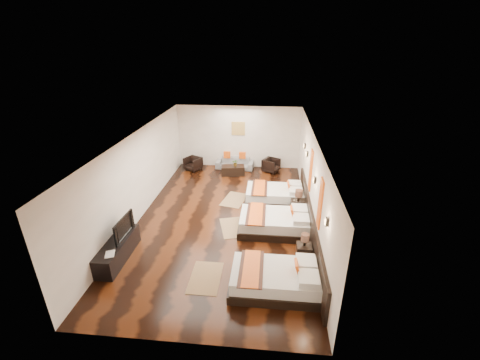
# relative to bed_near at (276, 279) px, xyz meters

# --- Properties ---
(floor) EXTENTS (5.50, 9.50, 0.01)m
(floor) POSITION_rel_bed_near_xyz_m (-1.70, 3.08, -0.28)
(floor) COLOR black
(floor) RESTS_ON ground
(ceiling) EXTENTS (5.50, 9.50, 0.01)m
(ceiling) POSITION_rel_bed_near_xyz_m (-1.70, 3.08, 2.52)
(ceiling) COLOR white
(ceiling) RESTS_ON floor
(back_wall) EXTENTS (5.50, 0.01, 2.80)m
(back_wall) POSITION_rel_bed_near_xyz_m (-1.70, 7.83, 1.12)
(back_wall) COLOR silver
(back_wall) RESTS_ON floor
(left_wall) EXTENTS (0.01, 9.50, 2.80)m
(left_wall) POSITION_rel_bed_near_xyz_m (-4.45, 3.08, 1.12)
(left_wall) COLOR silver
(left_wall) RESTS_ON floor
(right_wall) EXTENTS (0.01, 9.50, 2.80)m
(right_wall) POSITION_rel_bed_near_xyz_m (1.05, 3.08, 1.12)
(right_wall) COLOR silver
(right_wall) RESTS_ON floor
(headboard_panel) EXTENTS (0.08, 6.60, 0.90)m
(headboard_panel) POSITION_rel_bed_near_xyz_m (1.01, 2.28, 0.17)
(headboard_panel) COLOR black
(headboard_panel) RESTS_ON floor
(bed_near) EXTENTS (2.12, 1.33, 0.81)m
(bed_near) POSITION_rel_bed_near_xyz_m (0.00, 0.00, 0.00)
(bed_near) COLOR black
(bed_near) RESTS_ON floor
(bed_mid) EXTENTS (2.19, 1.38, 0.84)m
(bed_mid) POSITION_rel_bed_near_xyz_m (0.00, 2.50, 0.01)
(bed_mid) COLOR black
(bed_mid) RESTS_ON floor
(bed_far) EXTENTS (2.10, 1.32, 0.80)m
(bed_far) POSITION_rel_bed_near_xyz_m (-0.00, 4.42, -0.00)
(bed_far) COLOR black
(bed_far) RESTS_ON floor
(nightstand_a) EXTENTS (0.40, 0.40, 0.79)m
(nightstand_a) POSITION_rel_bed_near_xyz_m (0.75, 1.17, -0.00)
(nightstand_a) COLOR black
(nightstand_a) RESTS_ON floor
(nightstand_b) EXTENTS (0.46, 0.46, 0.92)m
(nightstand_b) POSITION_rel_bed_near_xyz_m (0.75, 3.54, 0.05)
(nightstand_b) COLOR black
(nightstand_b) RESTS_ON floor
(jute_mat_near) EXTENTS (0.75, 1.20, 0.01)m
(jute_mat_near) POSITION_rel_bed_near_xyz_m (-1.73, 0.18, -0.27)
(jute_mat_near) COLOR olive
(jute_mat_near) RESTS_ON floor
(jute_mat_mid) EXTENTS (1.05, 1.36, 0.01)m
(jute_mat_mid) POSITION_rel_bed_near_xyz_m (-1.30, 2.52, -0.27)
(jute_mat_mid) COLOR olive
(jute_mat_mid) RESTS_ON floor
(jute_mat_far) EXTENTS (1.00, 1.34, 0.01)m
(jute_mat_far) POSITION_rel_bed_near_xyz_m (-1.49, 4.41, -0.27)
(jute_mat_far) COLOR olive
(jute_mat_far) RESTS_ON floor
(tv_console) EXTENTS (0.50, 1.80, 0.55)m
(tv_console) POSITION_rel_bed_near_xyz_m (-4.20, 0.70, -0.00)
(tv_console) COLOR black
(tv_console) RESTS_ON floor
(tv) EXTENTS (0.17, 1.02, 0.58)m
(tv) POSITION_rel_bed_near_xyz_m (-4.15, 0.95, 0.56)
(tv) COLOR black
(tv) RESTS_ON tv_console
(book) EXTENTS (0.32, 0.36, 0.03)m
(book) POSITION_rel_bed_near_xyz_m (-4.20, 0.10, 0.29)
(book) COLOR black
(book) RESTS_ON tv_console
(figurine) EXTENTS (0.38, 0.38, 0.31)m
(figurine) POSITION_rel_bed_near_xyz_m (-4.20, 1.53, 0.43)
(figurine) COLOR brown
(figurine) RESTS_ON tv_console
(sofa) EXTENTS (1.74, 0.78, 0.49)m
(sofa) POSITION_rel_bed_near_xyz_m (-1.83, 7.53, -0.03)
(sofa) COLOR gray
(sofa) RESTS_ON floor
(armchair_left) EXTENTS (0.88, 0.89, 0.60)m
(armchair_left) POSITION_rel_bed_near_xyz_m (-3.69, 7.15, 0.02)
(armchair_left) COLOR black
(armchair_left) RESTS_ON floor
(armchair_right) EXTENTS (0.88, 0.87, 0.60)m
(armchair_right) POSITION_rel_bed_near_xyz_m (-0.17, 7.30, 0.02)
(armchair_right) COLOR black
(armchair_right) RESTS_ON floor
(coffee_table) EXTENTS (1.06, 0.65, 0.40)m
(coffee_table) POSITION_rel_bed_near_xyz_m (-1.83, 6.78, -0.08)
(coffee_table) COLOR black
(coffee_table) RESTS_ON floor
(table_plant) EXTENTS (0.31, 0.28, 0.30)m
(table_plant) POSITION_rel_bed_near_xyz_m (-1.71, 6.79, 0.27)
(table_plant) COLOR #21531B
(table_plant) RESTS_ON coffee_table
(orange_panel_a) EXTENTS (0.04, 0.40, 1.30)m
(orange_panel_a) POSITION_rel_bed_near_xyz_m (1.03, 1.18, 1.42)
(orange_panel_a) COLOR #D86014
(orange_panel_a) RESTS_ON right_wall
(orange_panel_b) EXTENTS (0.04, 0.40, 1.30)m
(orange_panel_b) POSITION_rel_bed_near_xyz_m (1.03, 3.38, 1.42)
(orange_panel_b) COLOR #D86014
(orange_panel_b) RESTS_ON right_wall
(sconce_near) EXTENTS (0.07, 0.12, 0.18)m
(sconce_near) POSITION_rel_bed_near_xyz_m (1.01, 0.08, 1.57)
(sconce_near) COLOR black
(sconce_near) RESTS_ON right_wall
(sconce_mid) EXTENTS (0.07, 0.12, 0.18)m
(sconce_mid) POSITION_rel_bed_near_xyz_m (1.01, 2.28, 1.57)
(sconce_mid) COLOR black
(sconce_mid) RESTS_ON right_wall
(sconce_far) EXTENTS (0.07, 0.12, 0.18)m
(sconce_far) POSITION_rel_bed_near_xyz_m (1.01, 4.48, 1.57)
(sconce_far) COLOR black
(sconce_far) RESTS_ON right_wall
(sconce_lounge) EXTENTS (0.07, 0.12, 0.18)m
(sconce_lounge) POSITION_rel_bed_near_xyz_m (1.01, 5.38, 1.57)
(sconce_lounge) COLOR black
(sconce_lounge) RESTS_ON right_wall
(gold_artwork) EXTENTS (0.60, 0.04, 0.60)m
(gold_artwork) POSITION_rel_bed_near_xyz_m (-1.70, 7.81, 1.52)
(gold_artwork) COLOR #AD873F
(gold_artwork) RESTS_ON back_wall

